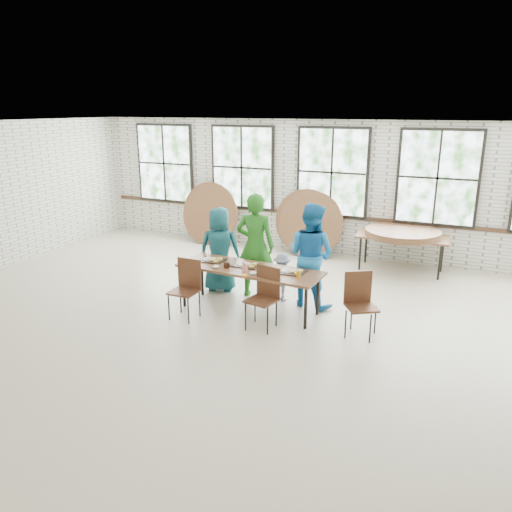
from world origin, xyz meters
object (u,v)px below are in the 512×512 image
at_px(dining_table, 249,271).
at_px(chair_near_right, 265,292).
at_px(chair_near_left, 187,283).
at_px(storage_table, 402,239).

height_order(dining_table, chair_near_right, chair_near_right).
height_order(chair_near_left, chair_near_right, same).
bearing_deg(storage_table, chair_near_right, -114.31).
bearing_deg(storage_table, chair_near_left, -128.30).
bearing_deg(chair_near_left, storage_table, 54.04).
bearing_deg(chair_near_right, chair_near_left, -161.48).
bearing_deg(chair_near_left, chair_near_right, 6.82).
xyz_separation_m(chair_near_left, chair_near_right, (1.29, 0.16, 0.00)).
distance_m(dining_table, storage_table, 3.73).
relative_size(dining_table, storage_table, 1.33).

